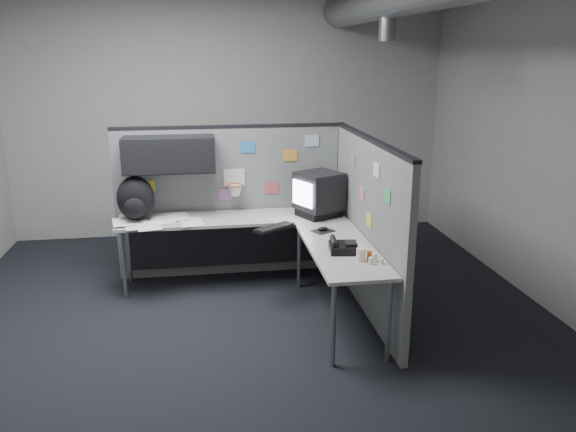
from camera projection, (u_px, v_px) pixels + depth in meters
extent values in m
cube|color=black|center=(252.00, 325.00, 5.03)|extent=(5.60, 5.60, 0.01)
cube|color=#9E9E99|center=(230.00, 113.00, 7.24)|extent=(5.60, 0.01, 3.20)
cube|color=#9E9E99|center=(318.00, 279.00, 1.92)|extent=(5.60, 0.01, 3.20)
cube|color=#9E9E99|center=(563.00, 140.00, 4.99)|extent=(0.01, 5.60, 3.20)
cylinder|color=slate|center=(388.00, 25.00, 5.27)|extent=(0.16, 0.16, 0.30)
cube|color=slate|center=(232.00, 202.00, 6.03)|extent=(2.43, 0.06, 1.60)
cube|color=black|center=(229.00, 126.00, 5.80)|extent=(2.43, 0.07, 0.03)
cube|color=black|center=(339.00, 198.00, 6.20)|extent=(0.07, 0.07, 1.60)
cube|color=black|center=(169.00, 154.00, 5.59)|extent=(0.90, 0.35, 0.35)
cube|color=black|center=(168.00, 157.00, 5.42)|extent=(0.90, 0.02, 0.33)
cube|color=silver|center=(234.00, 178.00, 5.92)|extent=(0.22, 0.02, 0.18)
torus|color=#D85914|center=(235.00, 185.00, 5.85)|extent=(0.16, 0.16, 0.01)
cone|color=white|center=(235.00, 191.00, 5.86)|extent=(0.14, 0.14, 0.11)
cube|color=gold|center=(147.00, 186.00, 5.81)|extent=(0.15, 0.01, 0.12)
cube|color=#337FCC|center=(248.00, 147.00, 5.85)|extent=(0.15, 0.01, 0.12)
cube|color=#CC4C4C|center=(272.00, 188.00, 6.02)|extent=(0.15, 0.01, 0.12)
cube|color=orange|center=(290.00, 155.00, 5.95)|extent=(0.15, 0.01, 0.12)
cube|color=silver|center=(312.00, 141.00, 5.94)|extent=(0.15, 0.01, 0.12)
cube|color=#B266B2|center=(225.00, 194.00, 5.96)|extent=(0.15, 0.01, 0.12)
cube|color=slate|center=(367.00, 227.00, 5.17)|extent=(0.06, 2.23, 1.60)
cube|color=black|center=(371.00, 139.00, 4.94)|extent=(0.07, 2.23, 0.03)
cube|color=gray|center=(353.00, 160.00, 5.42)|extent=(0.01, 0.15, 0.12)
cube|color=#D87F7F|center=(362.00, 194.00, 5.16)|extent=(0.01, 0.15, 0.12)
cube|color=silver|center=(376.00, 170.00, 4.70)|extent=(0.01, 0.15, 0.12)
cube|color=#26262D|center=(345.00, 194.00, 5.77)|extent=(0.01, 0.15, 0.12)
cube|color=#4CB266|center=(387.00, 196.00, 4.46)|extent=(0.01, 0.15, 0.12)
cube|color=#E5D84C|center=(369.00, 220.00, 4.98)|extent=(0.01, 0.15, 0.12)
cube|color=#AEA79D|center=(232.00, 218.00, 5.74)|extent=(2.30, 0.56, 0.03)
cube|color=#AEA79D|center=(341.00, 248.00, 4.87)|extent=(0.56, 1.55, 0.03)
cube|color=black|center=(232.00, 241.00, 6.04)|extent=(2.18, 0.02, 0.55)
cylinder|color=gray|center=(124.00, 265.00, 5.48)|extent=(0.04, 0.04, 0.70)
cylinder|color=gray|center=(129.00, 250.00, 5.90)|extent=(0.04, 0.04, 0.70)
cylinder|color=gray|center=(299.00, 256.00, 5.73)|extent=(0.04, 0.04, 0.70)
cylinder|color=gray|center=(333.00, 325.00, 4.27)|extent=(0.04, 0.04, 0.70)
cylinder|color=gray|center=(389.00, 321.00, 4.34)|extent=(0.04, 0.04, 0.70)
cube|color=black|center=(319.00, 212.00, 5.77)|extent=(0.49, 0.47, 0.08)
cube|color=black|center=(319.00, 191.00, 5.71)|extent=(0.53, 0.53, 0.38)
cube|color=silver|center=(302.00, 194.00, 5.59)|extent=(0.15, 0.28, 0.25)
cube|color=black|center=(275.00, 229.00, 5.32)|extent=(0.43, 0.36, 0.03)
cube|color=black|center=(275.00, 227.00, 5.31)|extent=(0.39, 0.32, 0.01)
cube|color=black|center=(323.00, 231.00, 5.28)|extent=(0.25, 0.23, 0.01)
ellipsoid|color=black|center=(323.00, 229.00, 5.28)|extent=(0.11, 0.09, 0.04)
cube|color=black|center=(343.00, 248.00, 4.74)|extent=(0.25, 0.27, 0.07)
cylinder|color=black|center=(334.00, 241.00, 4.73)|extent=(0.07, 0.22, 0.05)
cube|color=black|center=(351.00, 243.00, 4.71)|extent=(0.11, 0.14, 0.02)
cylinder|color=silver|center=(375.00, 258.00, 4.51)|extent=(0.05, 0.05, 0.07)
cylinder|color=silver|center=(371.00, 261.00, 4.45)|extent=(0.04, 0.04, 0.06)
cylinder|color=silver|center=(382.00, 261.00, 4.46)|extent=(0.04, 0.04, 0.05)
cylinder|color=#D85914|center=(369.00, 255.00, 4.54)|extent=(0.04, 0.04, 0.08)
cylinder|color=silver|center=(361.00, 255.00, 4.52)|extent=(0.10, 0.10, 0.10)
cube|color=white|center=(192.00, 222.00, 5.56)|extent=(0.28, 0.35, 0.00)
cube|color=white|center=(163.00, 220.00, 5.62)|extent=(0.28, 0.35, 0.00)
cube|color=white|center=(137.00, 225.00, 5.44)|extent=(0.28, 0.35, 0.00)
cube|color=white|center=(178.00, 217.00, 5.72)|extent=(0.28, 0.35, 0.00)
cube|color=white|center=(149.00, 226.00, 5.39)|extent=(0.28, 0.35, 0.00)
cube|color=white|center=(124.00, 222.00, 5.52)|extent=(0.28, 0.35, 0.00)
ellipsoid|color=black|center=(136.00, 198.00, 5.57)|extent=(0.44, 0.38, 0.45)
ellipsoid|color=black|center=(134.00, 208.00, 5.44)|extent=(0.23, 0.18, 0.20)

